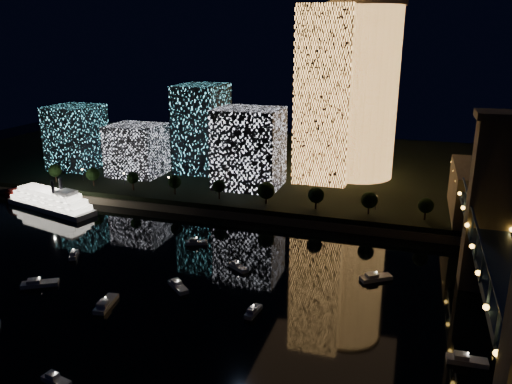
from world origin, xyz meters
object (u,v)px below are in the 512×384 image
tower_cylindrical (362,92)px  truss_bridge (512,318)px  tower_rectangular (326,96)px  riverboat (47,200)px

tower_cylindrical → truss_bridge: size_ratio=0.29×
tower_cylindrical → tower_rectangular: bearing=-140.6°
tower_cylindrical → tower_rectangular: 18.90m
tower_rectangular → riverboat: (-103.82, -62.05, -39.64)m
tower_cylindrical → truss_bridge: tower_cylindrical is taller
tower_rectangular → truss_bridge: bearing=-64.5°
tower_cylindrical → truss_bridge: 148.68m
truss_bridge → riverboat: size_ratio=5.49×
truss_bridge → tower_cylindrical: bearing=108.3°
tower_rectangular → riverboat: size_ratio=1.58×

